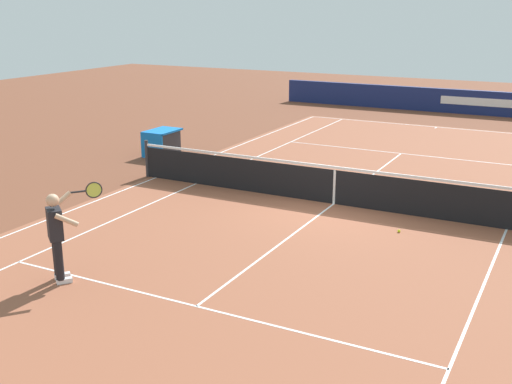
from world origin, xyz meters
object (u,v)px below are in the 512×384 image
Objects in this scene: tennis_net at (335,185)px; equipment_cart_tarped at (162,142)px; tennis_player_near at (58,233)px; tennis_ball at (399,231)px.

equipment_cart_tarped is at bearing -109.25° from tennis_net.
tennis_player_near reaches higher than tennis_ball.
tennis_player_near is at bearing -41.67° from tennis_ball.
tennis_player_near is 1.36× the size of equipment_cart_tarped.
tennis_ball is (-5.35, 4.76, -0.90)m from tennis_player_near.
tennis_player_near is at bearing -22.33° from tennis_net.
tennis_player_near reaches higher than tennis_net.
tennis_ball is at bearing 67.40° from equipment_cart_tarped.
tennis_ball is (1.31, 2.02, -0.46)m from tennis_net.
equipment_cart_tarped is at bearing -154.76° from tennis_player_near.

